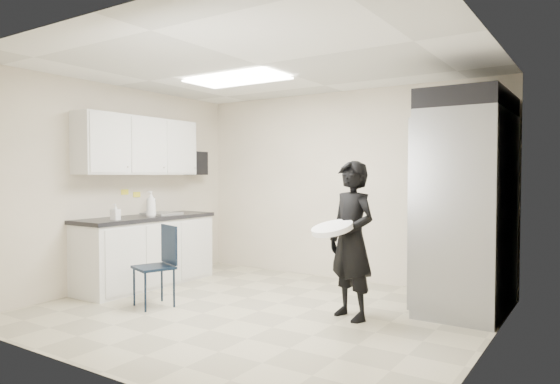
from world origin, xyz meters
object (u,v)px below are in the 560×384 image
Objects in this scene: lower_counter at (147,253)px; commercial_fridge at (468,212)px; man_tuxedo at (352,240)px; folding_chair at (154,267)px.

commercial_fridge is at bearing 15.88° from lower_counter.
commercial_fridge reaches higher than man_tuxedo.
man_tuxedo is at bearing 1.94° from lower_counter.
folding_chair is (-2.90, -1.75, -0.62)m from commercial_fridge.
lower_counter is at bearing -164.12° from commercial_fridge.
folding_chair is (0.88, -0.68, 0.00)m from lower_counter.
commercial_fridge is at bearing 51.13° from folding_chair.
lower_counter is 3.98m from commercial_fridge.
man_tuxedo is (2.01, 0.78, 0.36)m from folding_chair.
lower_counter is 2.91m from man_tuxedo.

